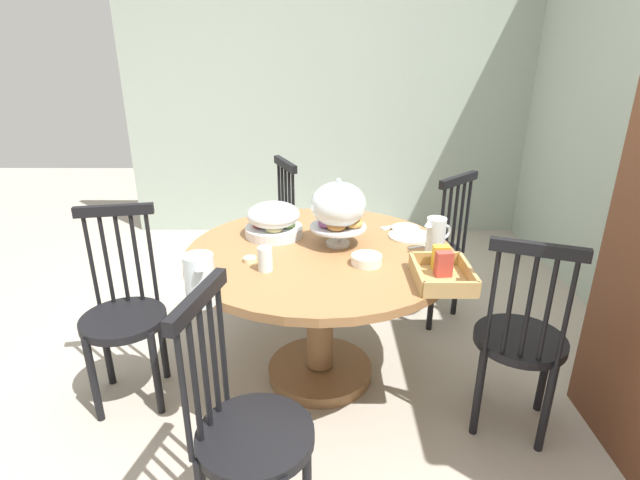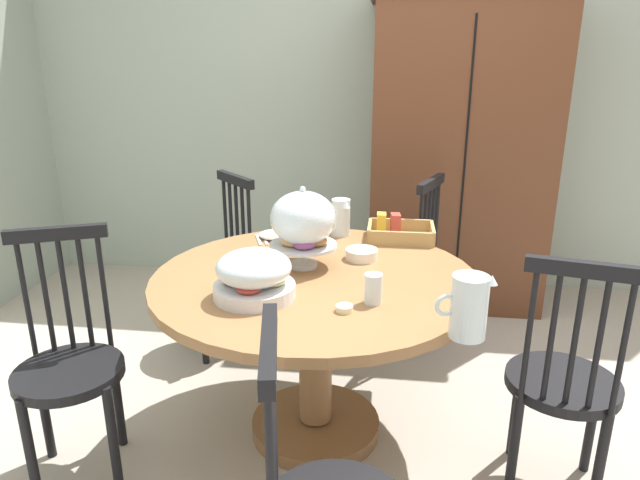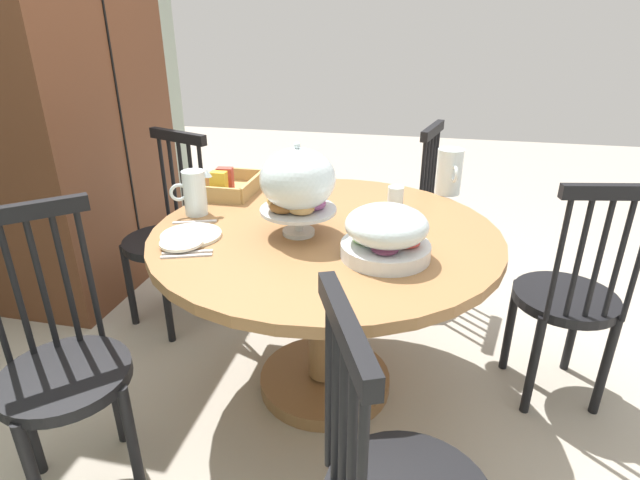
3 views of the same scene
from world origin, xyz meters
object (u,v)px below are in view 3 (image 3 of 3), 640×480
(pastry_stand_with_dome, at_px, (298,183))
(china_plate_large, at_px, (191,235))
(windsor_chair_far_side, at_px, (64,372))
(orange_juice_pitcher, at_px, (449,173))
(fruit_platter_covered, at_px, (386,234))
(butter_dish, at_px, (414,219))
(dining_table, at_px, (325,274))
(cereal_bowl, at_px, (284,205))
(milk_pitcher, at_px, (195,195))
(windsor_chair_facing_door, at_px, (168,240))
(windsor_chair_by_cabinet, at_px, (401,218))
(drinking_glass, at_px, (395,200))
(windsor_chair_near_window, at_px, (568,301))
(cereal_basket, at_px, (228,186))
(china_plate_small, at_px, (181,242))
(wooden_armoire, at_px, (75,116))

(pastry_stand_with_dome, xyz_separation_m, china_plate_large, (-0.11, 0.38, -0.19))
(windsor_chair_far_side, relative_size, orange_juice_pitcher, 4.80)
(fruit_platter_covered, bearing_deg, butter_dish, -13.29)
(pastry_stand_with_dome, relative_size, orange_juice_pitcher, 1.69)
(windsor_chair_far_side, xyz_separation_m, butter_dish, (0.80, -1.03, 0.30))
(dining_table, relative_size, butter_dish, 21.94)
(cereal_bowl, bearing_deg, milk_pitcher, 110.21)
(windsor_chair_facing_door, xyz_separation_m, fruit_platter_covered, (-0.56, -1.13, 0.37))
(orange_juice_pitcher, xyz_separation_m, cereal_bowl, (-0.37, 0.67, -0.07))
(windsor_chair_by_cabinet, height_order, drinking_glass, windsor_chair_by_cabinet)
(fruit_platter_covered, height_order, china_plate_large, fruit_platter_covered)
(windsor_chair_near_window, relative_size, pastry_stand_with_dome, 2.83)
(windsor_chair_far_side, xyz_separation_m, cereal_basket, (0.97, -0.19, 0.32))
(china_plate_small, relative_size, butter_dish, 2.50)
(windsor_chair_near_window, relative_size, cereal_basket, 3.09)
(dining_table, height_order, orange_juice_pitcher, orange_juice_pitcher)
(wooden_armoire, xyz_separation_m, windsor_chair_facing_door, (-0.34, -0.67, -0.53))
(windsor_chair_by_cabinet, relative_size, windsor_chair_facing_door, 1.00)
(windsor_chair_facing_door, xyz_separation_m, pastry_stand_with_dome, (-0.43, -0.79, 0.48))
(fruit_platter_covered, xyz_separation_m, cereal_bowl, (0.36, 0.46, -0.06))
(china_plate_large, height_order, butter_dish, butter_dish)
(pastry_stand_with_dome, relative_size, fruit_platter_covered, 1.15)
(milk_pitcher, xyz_separation_m, china_plate_small, (-0.31, -0.09, -0.07))
(windsor_chair_facing_door, height_order, china_plate_large, windsor_chair_facing_door)
(pastry_stand_with_dome, bearing_deg, windsor_chair_by_cabinet, -18.26)
(wooden_armoire, distance_m, cereal_bowl, 1.46)
(windsor_chair_by_cabinet, relative_size, china_plate_large, 4.43)
(fruit_platter_covered, bearing_deg, drinking_glass, 0.29)
(fruit_platter_covered, distance_m, drinking_glass, 0.43)
(pastry_stand_with_dome, bearing_deg, china_plate_large, 106.12)
(wooden_armoire, bearing_deg, windsor_chair_near_window, -102.50)
(windsor_chair_by_cabinet, distance_m, milk_pitcher, 1.24)
(windsor_chair_far_side, bearing_deg, windsor_chair_facing_door, 9.78)
(windsor_chair_near_window, bearing_deg, windsor_chair_facing_door, 83.46)
(windsor_chair_far_side, distance_m, cereal_bowl, 1.01)
(windsor_chair_by_cabinet, relative_size, pastry_stand_with_dome, 2.83)
(cereal_basket, bearing_deg, wooden_armoire, 69.46)
(windsor_chair_far_side, relative_size, butter_dish, 16.25)
(cereal_bowl, xyz_separation_m, butter_dish, (-0.02, -0.54, -0.01))
(windsor_chair_near_window, bearing_deg, cereal_basket, 83.47)
(dining_table, bearing_deg, china_plate_large, 110.10)
(windsor_chair_by_cabinet, xyz_separation_m, butter_dish, (-0.78, -0.09, 0.30))
(milk_pitcher, bearing_deg, cereal_basket, -5.72)
(china_plate_large, bearing_deg, windsor_chair_by_cabinet, -32.65)
(pastry_stand_with_dome, height_order, cereal_basket, pastry_stand_with_dome)
(china_plate_large, distance_m, drinking_glass, 0.82)
(windsor_chair_far_side, bearing_deg, windsor_chair_near_window, -64.00)
(windsor_chair_near_window, distance_m, china_plate_large, 1.48)
(butter_dish, bearing_deg, pastry_stand_with_dome, 117.22)
(windsor_chair_facing_door, height_order, china_plate_small, windsor_chair_facing_door)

